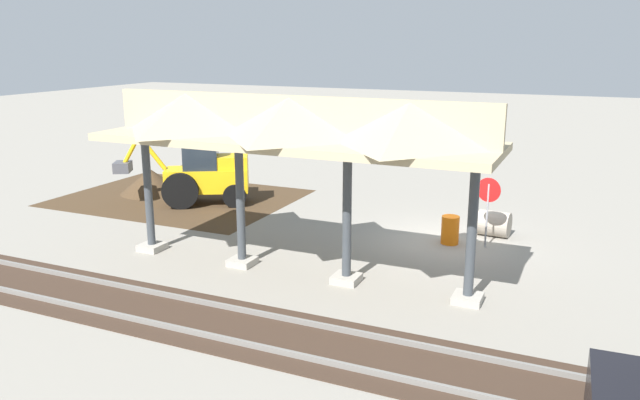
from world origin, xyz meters
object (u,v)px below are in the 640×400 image
object	(u,v)px
stop_sign	(488,198)
concrete_pipe	(494,224)
backhoe	(203,172)
traffic_barrel	(450,230)

from	to	relation	value
stop_sign	concrete_pipe	distance (m)	1.75
stop_sign	concrete_pipe	xyz separation A→B (m)	(-0.04, -1.30, -1.18)
stop_sign	backhoe	world-z (taller)	backhoe
backhoe	traffic_barrel	distance (m)	10.08
concrete_pipe	backhoe	bearing A→B (deg)	1.98
backhoe	concrete_pipe	distance (m)	11.17
backhoe	stop_sign	bearing A→B (deg)	175.28
traffic_barrel	stop_sign	bearing A→B (deg)	-175.08
stop_sign	traffic_barrel	xyz separation A→B (m)	(1.09, 0.09, -1.15)
stop_sign	traffic_barrel	size ratio (longest dim) A/B	2.47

